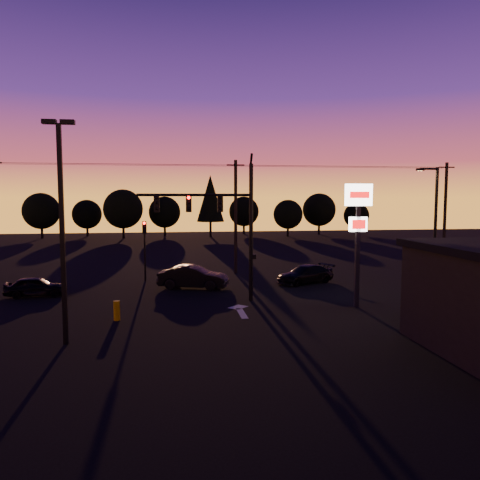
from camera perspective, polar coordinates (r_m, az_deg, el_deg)
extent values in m
plane|color=black|center=(23.76, -0.61, -9.56)|extent=(120.00, 120.00, 0.00)
cube|color=beige|center=(24.79, 0.23, -8.92)|extent=(0.35, 2.20, 0.01)
cube|color=beige|center=(26.14, -0.24, -8.18)|extent=(1.20, 1.20, 0.01)
cylinder|color=black|center=(27.24, 1.35, 0.87)|extent=(0.24, 0.24, 8.00)
cylinder|color=black|center=(27.25, 1.37, 9.71)|extent=(0.14, 0.52, 0.76)
cylinder|color=black|center=(26.80, -5.53, 5.49)|extent=(6.50, 0.16, 0.16)
cube|color=black|center=(26.92, -2.43, 4.44)|extent=(0.32, 0.22, 0.95)
sphere|color=black|center=(26.78, -2.40, 5.19)|extent=(0.18, 0.18, 0.18)
sphere|color=black|center=(26.79, -2.40, 4.54)|extent=(0.18, 0.18, 0.18)
sphere|color=black|center=(26.79, -2.40, 3.90)|extent=(0.18, 0.18, 0.18)
cube|color=black|center=(26.78, -6.27, 4.41)|extent=(0.32, 0.22, 0.95)
sphere|color=#FF0705|center=(26.65, -6.27, 5.16)|extent=(0.18, 0.18, 0.18)
sphere|color=black|center=(26.65, -6.26, 4.51)|extent=(0.18, 0.18, 0.18)
sphere|color=black|center=(26.66, -6.26, 3.87)|extent=(0.18, 0.18, 0.18)
cube|color=black|center=(26.77, -10.13, 4.36)|extent=(0.32, 0.22, 0.95)
sphere|color=black|center=(26.64, -10.15, 5.11)|extent=(0.18, 0.18, 0.18)
sphere|color=black|center=(26.64, -10.14, 4.46)|extent=(0.18, 0.18, 0.18)
sphere|color=black|center=(26.65, -10.13, 3.82)|extent=(0.18, 0.18, 0.18)
cube|color=black|center=(27.41, 1.72, -2.04)|extent=(0.22, 0.18, 0.28)
cylinder|color=black|center=(34.57, -11.51, -1.97)|extent=(0.14, 0.14, 3.60)
cube|color=black|center=(34.38, -11.58, 1.50)|extent=(0.30, 0.20, 0.90)
sphere|color=#FF0705|center=(34.24, -11.60, 2.02)|extent=(0.18, 0.18, 0.18)
sphere|color=black|center=(34.26, -11.59, 1.56)|extent=(0.18, 0.18, 0.18)
sphere|color=black|center=(34.27, -11.58, 1.09)|extent=(0.18, 0.18, 0.18)
cube|color=black|center=(20.29, -20.84, 0.46)|extent=(0.18, 0.18, 9.00)
cube|color=black|center=(20.53, -22.25, 13.21)|extent=(0.55, 0.30, 0.18)
cube|color=black|center=(20.38, -20.28, 13.33)|extent=(0.55, 0.30, 0.18)
cube|color=black|center=(26.46, 14.12, -1.15)|extent=(0.22, 0.22, 6.40)
cube|color=white|center=(26.30, 14.26, 5.36)|extent=(1.50, 0.25, 1.20)
cube|color=red|center=(26.17, 14.38, 5.36)|extent=(1.10, 0.02, 0.35)
cube|color=white|center=(26.34, 14.19, 1.88)|extent=(1.00, 0.22, 0.80)
cube|color=red|center=(26.22, 14.30, 1.86)|extent=(0.75, 0.02, 0.50)
cylinder|color=black|center=(33.13, 22.70, 1.24)|extent=(0.20, 0.20, 8.00)
cylinder|color=black|center=(32.81, 22.04, 8.05)|extent=(1.20, 0.14, 0.14)
cube|color=black|center=(32.51, 21.11, 8.02)|extent=(0.50, 0.22, 0.14)
plane|color=#FFB759|center=(32.50, 21.11, 7.88)|extent=(0.35, 0.35, 0.00)
cylinder|color=black|center=(37.15, -0.53, 2.80)|extent=(0.26, 0.26, 9.00)
cube|color=black|center=(37.21, -0.54, 9.12)|extent=(1.40, 0.10, 0.10)
cylinder|color=black|center=(43.48, 23.70, 2.71)|extent=(0.26, 0.26, 9.00)
cube|color=black|center=(43.52, 23.90, 8.11)|extent=(1.40, 0.10, 0.10)
cylinder|color=black|center=(36.45, -14.73, 8.96)|extent=(18.00, 0.02, 0.02)
cylinder|color=black|center=(37.05, -14.63, 8.97)|extent=(18.00, 0.02, 0.02)
cylinder|color=black|center=(37.64, -14.54, 8.84)|extent=(18.00, 0.02, 0.02)
cylinder|color=black|center=(38.92, 12.99, 8.75)|extent=(18.00, 0.02, 0.02)
cylinder|color=black|center=(39.48, 12.67, 8.77)|extent=(18.00, 0.02, 0.02)
cylinder|color=black|center=(40.03, 12.35, 8.66)|extent=(18.00, 0.02, 0.02)
cube|color=black|center=(23.27, 23.38, -6.77)|extent=(2.20, 0.05, 1.60)
cylinder|color=#A78901|center=(24.12, -14.80, -8.32)|extent=(0.32, 0.32, 0.97)
cylinder|color=black|center=(75.34, -22.98, 0.80)|extent=(0.36, 0.36, 1.62)
sphere|color=black|center=(75.19, -23.07, 3.27)|extent=(5.36, 5.36, 5.36)
cylinder|color=black|center=(77.03, -18.10, 0.95)|extent=(0.36, 0.36, 1.38)
sphere|color=black|center=(76.89, -18.16, 2.99)|extent=(4.54, 4.54, 4.54)
cylinder|color=black|center=(71.28, -14.01, 0.88)|extent=(0.36, 0.36, 1.75)
sphere|color=black|center=(71.11, -14.07, 3.69)|extent=(5.77, 5.78, 5.78)
cylinder|color=black|center=(74.95, -9.15, 1.08)|extent=(0.36, 0.36, 1.50)
sphere|color=black|center=(74.80, -9.18, 3.37)|extent=(4.95, 4.95, 4.95)
cylinder|color=black|center=(72.19, -3.61, 1.33)|extent=(0.36, 0.36, 2.38)
cone|color=black|center=(72.03, -3.63, 5.10)|extent=(4.18, 4.18, 7.12)
cylinder|color=black|center=(77.90, 0.48, 1.30)|extent=(0.36, 0.36, 1.50)
sphere|color=black|center=(77.75, 0.48, 3.50)|extent=(4.95, 4.95, 4.95)
cylinder|color=black|center=(73.25, 5.85, 0.97)|extent=(0.36, 0.36, 1.38)
sphere|color=black|center=(73.10, 5.87, 3.12)|extent=(4.54, 4.54, 4.54)
cylinder|color=black|center=(77.79, 9.59, 1.27)|extent=(0.36, 0.36, 1.62)
sphere|color=black|center=(77.64, 9.63, 3.66)|extent=(5.36, 5.36, 5.36)
cylinder|color=black|center=(78.95, 13.96, 1.11)|extent=(0.36, 0.36, 1.25)
sphere|color=black|center=(78.82, 14.00, 2.92)|extent=(4.12, 4.12, 4.12)
imported|color=black|center=(31.41, -23.61, -5.22)|extent=(3.68, 1.66, 1.23)
imported|color=black|center=(31.43, -5.72, -4.52)|extent=(4.89, 2.90, 1.52)
imported|color=black|center=(33.54, 7.96, -4.15)|extent=(4.72, 3.39, 1.27)
imported|color=black|center=(24.78, 23.82, -7.84)|extent=(2.75, 4.94, 1.31)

